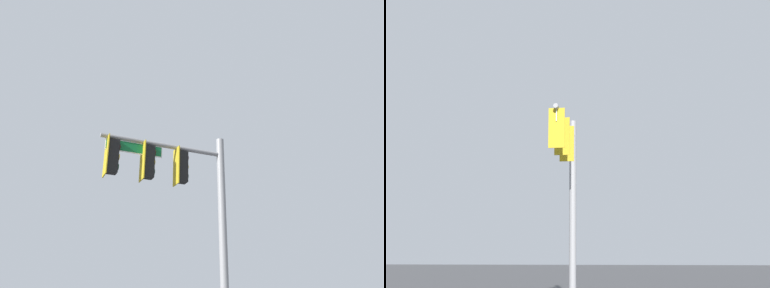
% 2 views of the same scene
% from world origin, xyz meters
% --- Properties ---
extents(signal_pole_near, '(4.34, 1.11, 6.88)m').
position_xyz_m(signal_pole_near, '(-6.55, -6.40, 4.70)').
color(signal_pole_near, gray).
rests_on(signal_pole_near, ground_plane).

